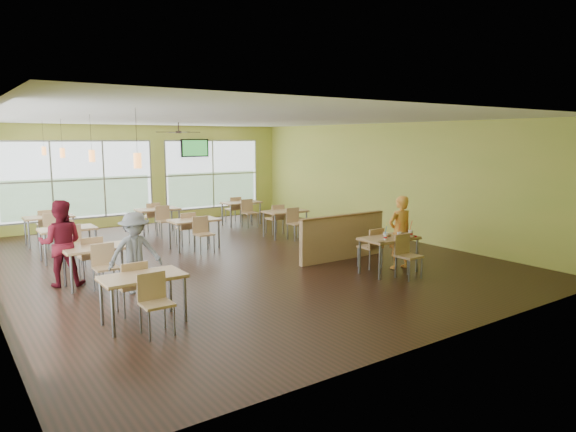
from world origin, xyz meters
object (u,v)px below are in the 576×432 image
object	(u,v)px
food_basket	(406,233)
man_plaid	(400,232)
main_table	(389,243)
half_wall_divider	(343,237)

from	to	relation	value
food_basket	man_plaid	bearing A→B (deg)	110.01
main_table	food_basket	world-z (taller)	main_table
main_table	food_basket	bearing A→B (deg)	-1.76
main_table	half_wall_divider	world-z (taller)	half_wall_divider
half_wall_divider	food_basket	xyz separation A→B (m)	(0.49, -1.47, 0.26)
half_wall_divider	man_plaid	xyz separation A→B (m)	(0.44, -1.33, 0.26)
main_table	man_plaid	bearing A→B (deg)	14.90
man_plaid	food_basket	world-z (taller)	man_plaid
food_basket	main_table	bearing A→B (deg)	178.24
half_wall_divider	man_plaid	world-z (taller)	man_plaid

